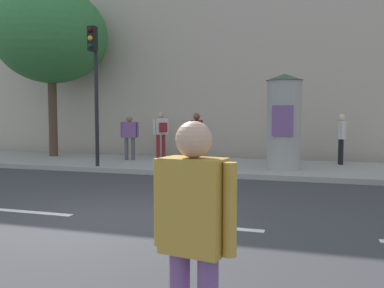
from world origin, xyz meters
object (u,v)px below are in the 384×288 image
object	(u,v)px
traffic_light	(94,73)
poster_column	(284,121)
pedestrian_with_bag	(341,135)
pedestrian_with_backpack	(130,134)
pedestrian_tallest	(197,134)
pedestrian_in_light_jacket	(161,130)
street_tree	(51,36)
pedestrian_near_pole	(194,231)

from	to	relation	value
traffic_light	poster_column	world-z (taller)	traffic_light
poster_column	pedestrian_with_bag	size ratio (longest dim) A/B	1.72
pedestrian_with_backpack	pedestrian_tallest	world-z (taller)	pedestrian_tallest
traffic_light	pedestrian_in_light_jacket	bearing A→B (deg)	72.90
street_tree	pedestrian_in_light_jacket	bearing A→B (deg)	9.34
pedestrian_tallest	street_tree	bearing A→B (deg)	173.04
poster_column	pedestrian_with_backpack	distance (m)	5.63
street_tree	poster_column	bearing A→B (deg)	-8.20
pedestrian_with_bag	street_tree	bearing A→B (deg)	-177.83
poster_column	street_tree	size ratio (longest dim) A/B	0.44
traffic_light	poster_column	distance (m)	6.03
pedestrian_near_pole	poster_column	bearing A→B (deg)	91.33
street_tree	pedestrian_tallest	distance (m)	7.21
poster_column	pedestrian_with_bag	world-z (taller)	poster_column
poster_column	traffic_light	bearing A→B (deg)	-168.45
street_tree	pedestrian_tallest	bearing A→B (deg)	-6.96
traffic_light	street_tree	distance (m)	4.50
traffic_light	pedestrian_with_backpack	bearing A→B (deg)	84.54
street_tree	pedestrian_with_backpack	xyz separation A→B (m)	(3.51, -0.41, -3.76)
street_tree	pedestrian_with_backpack	distance (m)	5.16
pedestrian_in_light_jacket	pedestrian_near_pole	bearing A→B (deg)	-67.74
pedestrian_with_bag	pedestrian_in_light_jacket	bearing A→B (deg)	177.35
traffic_light	pedestrian_with_bag	bearing A→B (deg)	21.17
poster_column	pedestrian_with_bag	xyz separation A→B (m)	(1.72, 1.71, -0.46)
street_tree	pedestrian_with_bag	size ratio (longest dim) A/B	3.95
pedestrian_near_pole	pedestrian_in_light_jacket	xyz separation A→B (m)	(-4.98, 12.18, 0.16)
poster_column	pedestrian_with_backpack	xyz separation A→B (m)	(-5.53, 0.89, -0.51)
traffic_light	poster_column	xyz separation A→B (m)	(5.73, 1.17, -1.48)
traffic_light	poster_column	bearing A→B (deg)	11.55
pedestrian_near_pole	pedestrian_in_light_jacket	distance (m)	13.16
traffic_light	street_tree	bearing A→B (deg)	143.27
street_tree	pedestrian_with_bag	bearing A→B (deg)	2.17
traffic_light	poster_column	size ratio (longest dim) A/B	1.52
poster_column	street_tree	world-z (taller)	street_tree
street_tree	pedestrian_with_backpack	size ratio (longest dim) A/B	4.11
pedestrian_with_bag	pedestrian_tallest	xyz separation A→B (m)	(-4.62, -1.16, 0.01)
street_tree	pedestrian_with_bag	xyz separation A→B (m)	(10.76, 0.41, -3.72)
poster_column	street_tree	bearing A→B (deg)	171.80
pedestrian_with_backpack	pedestrian_with_bag	bearing A→B (deg)	6.43
traffic_light	street_tree	world-z (taller)	street_tree
pedestrian_with_backpack	pedestrian_in_light_jacket	bearing A→B (deg)	55.01
pedestrian_with_bag	poster_column	bearing A→B (deg)	-135.09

